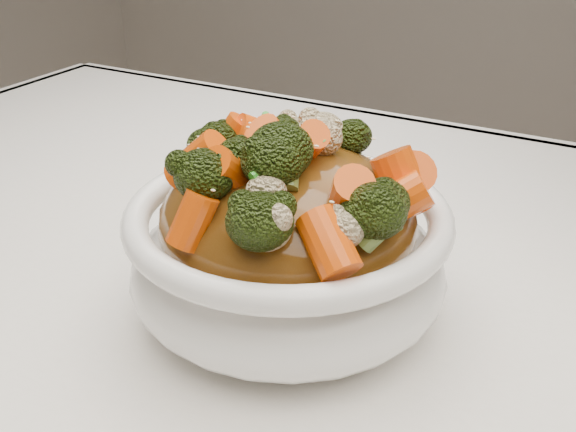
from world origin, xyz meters
The scene contains 8 objects.
tablecloth centered at (0.00, 0.00, 0.73)m, with size 1.20×0.80×0.04m, color white.
bowl centered at (0.02, -0.04, 0.79)m, with size 0.22×0.22×0.09m, color white, non-canonical shape.
sauce_base centered at (0.02, -0.04, 0.82)m, with size 0.17×0.17×0.10m, color #59340F.
carrots centered at (0.02, -0.04, 0.89)m, with size 0.17×0.17×0.05m, color #E14D07, non-canonical shape.
broccoli centered at (0.02, -0.04, 0.89)m, with size 0.17×0.17×0.04m, color black, non-canonical shape.
cauliflower centered at (0.02, -0.04, 0.88)m, with size 0.17×0.17×0.04m, color #CBB78A, non-canonical shape.
scallions centered at (0.02, -0.04, 0.89)m, with size 0.13×0.13×0.02m, color #2A8C20, non-canonical shape.
sesame_seeds centered at (0.02, -0.04, 0.89)m, with size 0.16×0.16×0.01m, color beige, non-canonical shape.
Camera 1 is at (0.21, -0.39, 1.03)m, focal length 42.00 mm.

